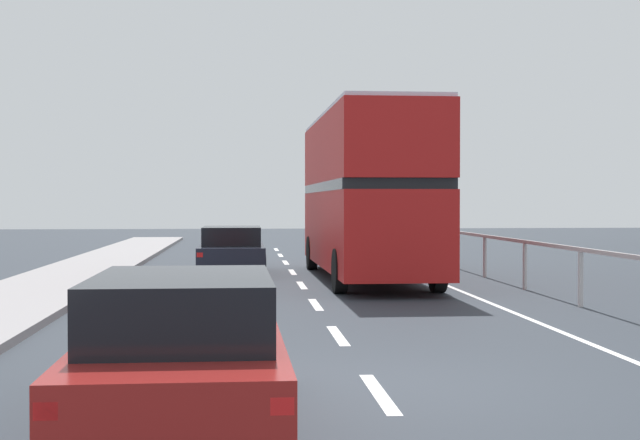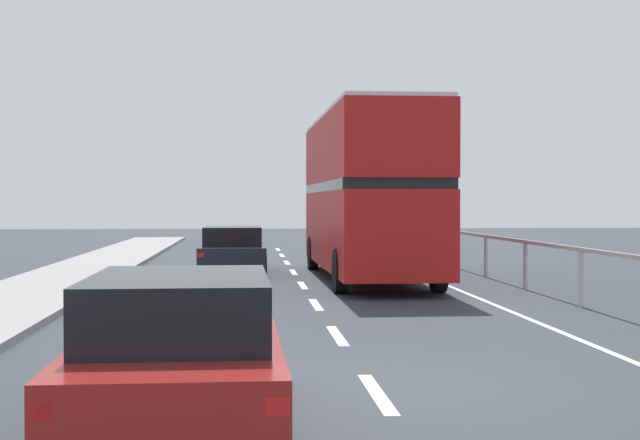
% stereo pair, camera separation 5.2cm
% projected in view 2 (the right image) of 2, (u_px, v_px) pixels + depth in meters
% --- Properties ---
extents(ground_plane, '(75.06, 120.00, 0.10)m').
position_uv_depth(ground_plane, '(372.00, 392.00, 10.02)').
color(ground_plane, '#2A2F37').
extents(lane_paint_markings, '(3.67, 46.00, 0.01)m').
position_uv_depth(lane_paint_markings, '(416.00, 301.00, 18.79)').
color(lane_paint_markings, silver).
rests_on(lane_paint_markings, ground).
extents(bridge_side_railing, '(0.10, 42.00, 1.16)m').
position_uv_depth(bridge_side_railing, '(551.00, 254.00, 19.39)').
color(bridge_side_railing, '#B9B0AF').
rests_on(bridge_side_railing, ground).
extents(double_decker_bus_red, '(2.58, 10.28, 4.33)m').
position_uv_depth(double_decker_bus_red, '(367.00, 191.00, 23.89)').
color(double_decker_bus_red, '#AD1716').
rests_on(double_decker_bus_red, ground).
extents(hatchback_car_near, '(1.80, 4.47, 1.40)m').
position_uv_depth(hatchback_car_near, '(181.00, 355.00, 8.10)').
color(hatchback_car_near, maroon).
rests_on(hatchback_car_near, ground).
extents(sedan_car_ahead, '(1.86, 4.29, 1.35)m').
position_uv_depth(sedan_car_ahead, '(233.00, 251.00, 25.68)').
color(sedan_car_ahead, black).
rests_on(sedan_car_ahead, ground).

